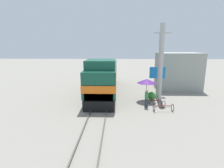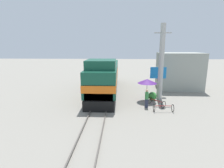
# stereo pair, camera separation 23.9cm
# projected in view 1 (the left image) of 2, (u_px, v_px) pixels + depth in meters

# --- Properties ---
(ground_plane) EXTENTS (120.00, 120.00, 0.00)m
(ground_plane) POSITION_uv_depth(u_px,v_px,m) (102.00, 98.00, 20.03)
(ground_plane) COLOR gray
(rail_near) EXTENTS (0.08, 37.16, 0.15)m
(rail_near) POSITION_uv_depth(u_px,v_px,m) (96.00, 97.00, 20.03)
(rail_near) COLOR #4C4742
(rail_near) RESTS_ON ground_plane
(rail_far) EXTENTS (0.08, 37.16, 0.15)m
(rail_far) POSITION_uv_depth(u_px,v_px,m) (109.00, 98.00, 19.99)
(rail_far) COLOR #4C4742
(rail_far) RESTS_ON ground_plane
(locomotive) EXTENTS (3.17, 14.79, 4.49)m
(locomotive) POSITION_uv_depth(u_px,v_px,m) (104.00, 78.00, 22.10)
(locomotive) COLOR black
(locomotive) RESTS_ON ground_plane
(utility_pole) EXTENTS (1.80, 0.55, 8.19)m
(utility_pole) POSITION_uv_depth(u_px,v_px,m) (161.00, 62.00, 18.95)
(utility_pole) COLOR #B2B2AD
(utility_pole) RESTS_ON ground_plane
(vendor_umbrella) EXTENTS (2.04, 2.04, 2.42)m
(vendor_umbrella) POSITION_uv_depth(u_px,v_px,m) (147.00, 81.00, 18.65)
(vendor_umbrella) COLOR #4C4C4C
(vendor_umbrella) RESTS_ON ground_plane
(billboard_sign) EXTENTS (1.86, 0.12, 3.44)m
(billboard_sign) POSITION_uv_depth(u_px,v_px,m) (157.00, 75.00, 20.61)
(billboard_sign) COLOR #595959
(billboard_sign) RESTS_ON ground_plane
(shrub_cluster) EXTENTS (0.91, 0.91, 0.91)m
(shrub_cluster) POSITION_uv_depth(u_px,v_px,m) (152.00, 96.00, 19.35)
(shrub_cluster) COLOR #388C38
(shrub_cluster) RESTS_ON ground_plane
(person_bystander) EXTENTS (0.34, 0.34, 1.82)m
(person_bystander) POSITION_uv_depth(u_px,v_px,m) (147.00, 98.00, 16.81)
(person_bystander) COLOR #2D3347
(person_bystander) RESTS_ON ground_plane
(bicycle) EXTENTS (1.67, 1.80, 0.71)m
(bicycle) POSITION_uv_depth(u_px,v_px,m) (156.00, 102.00, 17.45)
(bicycle) COLOR black
(bicycle) RESTS_ON ground_plane
(bicycle_spare) EXTENTS (1.75, 0.74, 0.71)m
(bicycle_spare) POSITION_uv_depth(u_px,v_px,m) (163.00, 108.00, 15.92)
(bicycle_spare) COLOR black
(bicycle_spare) RESTS_ON ground_plane
(building_block_distant) EXTENTS (5.59, 4.06, 4.95)m
(building_block_distant) POSITION_uv_depth(u_px,v_px,m) (178.00, 71.00, 24.15)
(building_block_distant) COLOR #999E93
(building_block_distant) RESTS_ON ground_plane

